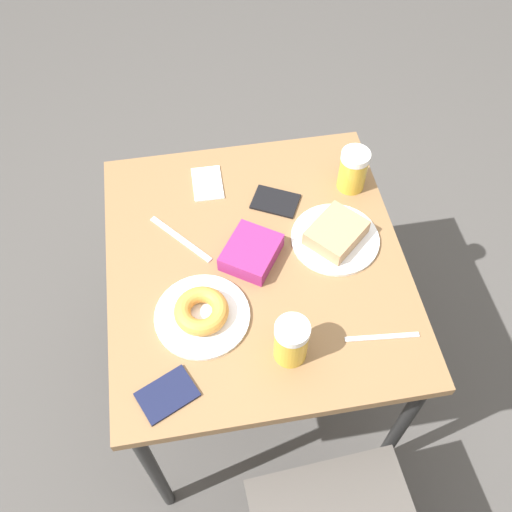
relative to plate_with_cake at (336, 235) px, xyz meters
The scene contains 12 objects.
ground_plane 0.78m from the plate_with_cake, ahead, with size 8.00×8.00×0.00m, color #474442.
table 0.24m from the plate_with_cake, ahead, with size 0.77×0.85×0.73m.
plate_with_cake is the anchor object (origin of this frame).
plate_with_donut 0.42m from the plate_with_cake, 24.77° to the left, with size 0.23×0.23×0.05m.
beer_mug_left 0.36m from the plate_with_cake, 58.68° to the left, with size 0.08×0.08×0.13m.
beer_mug_center 0.21m from the plate_with_cake, 116.40° to the right, with size 0.08×0.08×0.13m.
napkin_folded 0.41m from the plate_with_cake, 39.27° to the right, with size 0.09×0.13×0.00m.
fork 0.30m from the plate_with_cake, 97.61° to the left, with size 0.18×0.03×0.00m.
knife 0.41m from the plate_with_cake, ahead, with size 0.15×0.18×0.00m.
passport_near_edge 0.21m from the plate_with_cake, 49.48° to the right, with size 0.15×0.14×0.01m.
passport_far_edge 0.60m from the plate_with_cake, 36.98° to the left, with size 0.15×0.13×0.01m.
blue_pouch 0.23m from the plate_with_cake, ahead, with size 0.18×0.19×0.05m.
Camera 1 is at (0.14, 0.83, 1.96)m, focal length 40.00 mm.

